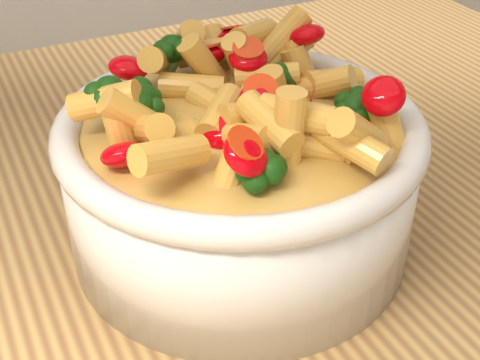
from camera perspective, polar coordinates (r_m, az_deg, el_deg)
name	(u,v)px	position (r m, az deg, el deg)	size (l,w,h in m)	color
table	(161,291)	(0.66, -6.74, -9.39)	(1.20, 0.80, 0.90)	tan
serving_bowl	(240,178)	(0.52, 0.00, 0.14)	(0.28, 0.28, 0.12)	silver
pasta_salad	(240,93)	(0.48, 0.00, 7.45)	(0.22, 0.22, 0.05)	gold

